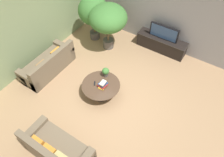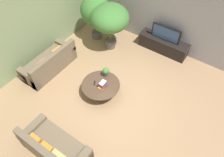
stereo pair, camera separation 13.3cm
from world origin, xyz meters
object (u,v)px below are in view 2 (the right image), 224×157
Objects in this scene: television at (166,33)px; couch_by_wall at (50,63)px; couch_near_entry at (54,148)px; potted_palm_tall at (95,11)px; media_console at (163,45)px; potted_palm_corner at (110,19)px; potted_plant_tabletop at (106,72)px; coffee_table at (101,87)px.

television is 0.55× the size of couch_by_wall.
couch_by_wall is 1.09× the size of couch_near_entry.
potted_palm_tall is at bearing -65.09° from couch_near_entry.
couch_by_wall is at bearing -42.16° from couch_near_entry.
couch_near_entry is at bearing -95.04° from media_console.
potted_palm_corner is at bearing -151.16° from television.
couch_by_wall is 1.10× the size of potted_palm_tall.
couch_by_wall is 6.14× the size of potted_plant_tabletop.
potted_palm_corner reaches higher than couch_near_entry.
coffee_table is at bearing -84.49° from couch_near_entry.
media_console is 2.23m from potted_palm_corner.
potted_plant_tabletop is (-0.31, 2.64, 0.32)m from couch_near_entry.
couch_near_entry is 1.01× the size of potted_palm_corner.
couch_near_entry is 4.56m from potted_palm_corner.
potted_plant_tabletop is (-0.09, 0.40, 0.30)m from coffee_table.
television is at bearing 138.51° from couch_by_wall.
coffee_table is 0.51m from potted_plant_tabletop.
couch_by_wall is at bearing -131.48° from media_console.
couch_near_entry is 5.61× the size of potted_plant_tabletop.
potted_palm_corner is (-1.07, 2.01, 0.96)m from coffee_table.
media_console is at bearing 138.52° from couch_by_wall.
potted_palm_tall is 2.57m from potted_plant_tabletop.
television is at bearing 17.38° from potted_palm_tall.
media_console is 5.90× the size of potted_plant_tabletop.
potted_palm_corner is 5.57× the size of potted_plant_tabletop.
potted_plant_tabletop is (-0.77, -2.58, -0.19)m from television.
potted_palm_tall is (0.25, 2.34, 0.91)m from couch_by_wall.
couch_near_entry is (0.22, -2.25, -0.02)m from coffee_table.
couch_by_wall is 2.10m from potted_plant_tabletop.
couch_near_entry reaches higher than media_console.
couch_by_wall is at bearing -175.74° from coffee_table.
television is at bearing -95.04° from couch_near_entry.
potted_palm_corner is at bearing 121.33° from potted_plant_tabletop.
media_console is 0.52m from television.
potted_palm_tall is (-2.52, -0.79, 0.92)m from media_console.
couch_by_wall reaches higher than coffee_table.
television is 5.27m from couch_near_entry.
media_console is at bearing 90.00° from television.
television is 0.60× the size of potted_palm_corner.
coffee_table is (-0.68, -2.98, -0.49)m from television.
media_console is 4.18m from couch_by_wall.
coffee_table is 2.10m from couch_by_wall.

